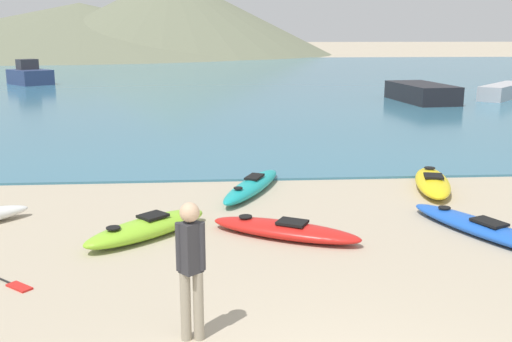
{
  "coord_description": "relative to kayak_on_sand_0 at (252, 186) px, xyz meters",
  "views": [
    {
      "loc": [
        -1.23,
        -4.91,
        3.73
      ],
      "look_at": [
        -0.25,
        8.79,
        0.5
      ],
      "focal_mm": 42.0,
      "sensor_mm": 36.0,
      "label": 1
    }
  ],
  "objects": [
    {
      "name": "bay_water",
      "position": [
        0.35,
        36.13,
        -0.14
      ],
      "size": [
        160.0,
        70.0,
        0.06
      ],
      "primitive_type": "cube",
      "color": "teal",
      "rests_on": "ground_plane"
    },
    {
      "name": "kayak_on_sand_0",
      "position": [
        0.0,
        0.0,
        0.0
      ],
      "size": [
        1.84,
        3.2,
        0.38
      ],
      "color": "teal",
      "rests_on": "ground_plane"
    },
    {
      "name": "kayak_on_sand_7",
      "position": [
        4.34,
        -0.01,
        0.01
      ],
      "size": [
        1.45,
        2.94,
        0.4
      ],
      "color": "yellow",
      "rests_on": "ground_plane"
    },
    {
      "name": "kayak_on_sand_2",
      "position": [
        4.09,
        -3.26,
        -0.03
      ],
      "size": [
        2.02,
        3.38,
        0.32
      ],
      "color": "blue",
      "rests_on": "ground_plane"
    },
    {
      "name": "moored_boat_1",
      "position": [
        -13.67,
        29.72,
        0.5
      ],
      "size": [
        3.62,
        3.75,
        1.73
      ],
      "color": "navy",
      "rests_on": "bay_water"
    },
    {
      "name": "kayak_on_sand_1",
      "position": [
        -2.13,
        -2.94,
        0.01
      ],
      "size": [
        2.44,
        2.42,
        0.4
      ],
      "color": "#8CCC2D",
      "rests_on": "ground_plane"
    },
    {
      "name": "far_hill_left",
      "position": [
        -23.08,
        92.21,
        3.98
      ],
      "size": [
        78.76,
        78.76,
        8.29
      ],
      "primitive_type": "cone",
      "color": "#6B7056",
      "rests_on": "ground_plane"
    },
    {
      "name": "moored_boat_2",
      "position": [
        10.13,
        17.43,
        0.36
      ],
      "size": [
        2.7,
        5.05,
        0.94
      ],
      "color": "black",
      "rests_on": "bay_water"
    },
    {
      "name": "person_near_foreground",
      "position": [
        -1.18,
        -6.8,
        0.84
      ],
      "size": [
        0.36,
        0.31,
        1.76
      ],
      "color": "gray",
      "rests_on": "ground_plane"
    },
    {
      "name": "far_hill_midleft",
      "position": [
        -7.27,
        86.83,
        6.14
      ],
      "size": [
        51.6,
        51.6,
        12.62
      ],
      "primitive_type": "cone",
      "color": "#6B7056",
      "rests_on": "ground_plane"
    },
    {
      "name": "moored_boat_0",
      "position": [
        15.29,
        18.8,
        0.28
      ],
      "size": [
        4.41,
        4.67,
        0.78
      ],
      "color": "#B2B2B7",
      "rests_on": "bay_water"
    },
    {
      "name": "kayak_on_sand_6",
      "position": [
        0.4,
        -3.15,
        -0.02
      ],
      "size": [
        2.9,
        2.01,
        0.34
      ],
      "color": "red",
      "rests_on": "ground_plane"
    }
  ]
}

